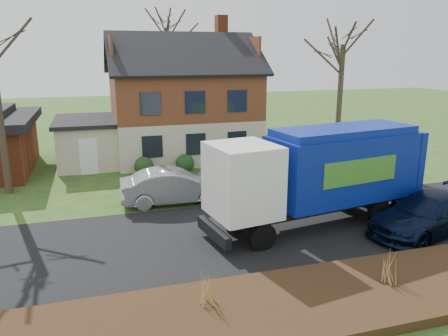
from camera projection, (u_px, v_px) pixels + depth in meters
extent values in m
plane|color=#2A4B19|center=(207.00, 238.00, 16.49)|extent=(120.00, 120.00, 0.00)
cube|color=black|center=(207.00, 238.00, 16.49)|extent=(80.00, 7.00, 0.02)
cube|color=#311E10|center=(257.00, 312.00, 11.55)|extent=(80.00, 3.50, 0.30)
cube|color=beige|center=(183.00, 136.00, 29.67)|extent=(9.00, 7.50, 2.70)
cube|color=#5E2D1B|center=(182.00, 95.00, 28.97)|extent=(9.00, 7.50, 2.80)
cube|color=brown|center=(221.00, 28.00, 29.62)|extent=(0.70, 0.90, 1.60)
cube|color=beige|center=(88.00, 143.00, 27.49)|extent=(3.50, 5.50, 2.60)
cube|color=black|center=(86.00, 121.00, 27.13)|extent=(3.90, 5.90, 0.24)
cylinder|color=black|center=(262.00, 236.00, 15.45)|extent=(1.05, 0.50, 1.01)
cylinder|color=black|center=(235.00, 217.00, 17.23)|extent=(1.05, 0.50, 1.01)
cylinder|color=black|center=(379.00, 212.00, 17.79)|extent=(1.05, 0.50, 1.01)
cylinder|color=black|center=(345.00, 198.00, 19.57)|extent=(1.05, 0.50, 1.01)
cylinder|color=black|center=(402.00, 207.00, 18.32)|extent=(1.05, 0.50, 1.01)
cylinder|color=black|center=(366.00, 194.00, 20.10)|extent=(1.05, 0.50, 1.01)
cube|color=black|center=(321.00, 205.00, 17.69)|extent=(8.45, 2.49, 0.34)
cube|color=white|center=(243.00, 180.00, 15.77)|extent=(2.60, 2.76, 2.63)
cube|color=black|center=(216.00, 180.00, 15.28)|extent=(0.42, 2.13, 0.88)
cube|color=black|center=(214.00, 232.00, 15.73)|extent=(0.63, 2.44, 0.44)
cube|color=navy|center=(342.00, 166.00, 17.70)|extent=(6.44, 3.38, 2.63)
cube|color=navy|center=(344.00, 131.00, 17.33)|extent=(6.11, 3.04, 0.29)
cube|color=navy|center=(399.00, 160.00, 19.06)|extent=(0.73, 2.50, 2.82)
cube|color=#3B8029|center=(361.00, 172.00, 16.54)|extent=(3.47, 0.60, 0.97)
cube|color=#3B8029|center=(320.00, 158.00, 18.69)|extent=(3.47, 0.60, 0.97)
imported|color=#A8AAAF|center=(174.00, 186.00, 20.23)|extent=(4.95, 1.82, 1.62)
imported|color=black|center=(428.00, 213.00, 16.88)|extent=(5.72, 3.48, 1.55)
cylinder|color=#403526|center=(339.00, 105.00, 27.33)|extent=(0.33, 0.33, 7.30)
cylinder|color=#413227|center=(168.00, 83.00, 35.99)|extent=(0.33, 0.33, 8.75)
cone|color=#AC8C4C|center=(208.00, 288.00, 11.50)|extent=(0.04, 0.04, 0.97)
cone|color=#AC8C4C|center=(202.00, 289.00, 11.46)|extent=(0.04, 0.04, 0.97)
cone|color=#AC8C4C|center=(214.00, 287.00, 11.55)|extent=(0.04, 0.04, 0.97)
cone|color=#AC8C4C|center=(207.00, 286.00, 11.62)|extent=(0.04, 0.04, 0.97)
cone|color=#AC8C4C|center=(209.00, 290.00, 11.39)|extent=(0.04, 0.04, 0.97)
cone|color=#A37947|center=(390.00, 266.00, 12.68)|extent=(0.05, 0.05, 0.98)
cone|color=#A37947|center=(385.00, 267.00, 12.63)|extent=(0.05, 0.05, 0.98)
cone|color=#A37947|center=(395.00, 265.00, 12.73)|extent=(0.05, 0.05, 0.98)
cone|color=#A37947|center=(387.00, 264.00, 12.81)|extent=(0.05, 0.05, 0.98)
cone|color=#A37947|center=(393.00, 268.00, 12.55)|extent=(0.05, 0.05, 0.98)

